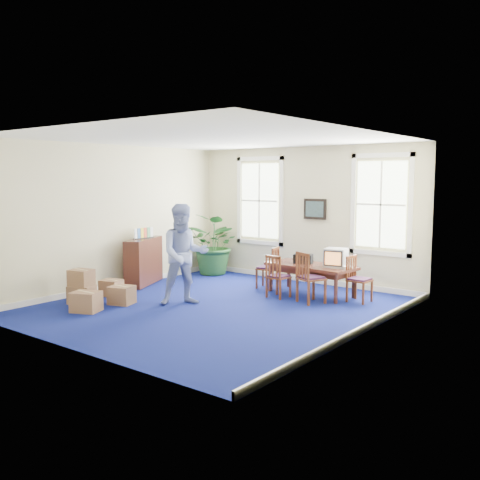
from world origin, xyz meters
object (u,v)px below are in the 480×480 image
Objects in this scene: conference_table at (311,280)px; cardboard_boxes at (91,286)px; potted_plant at (215,244)px; man at (184,254)px; crt_tv at (336,258)px; credenza at (144,262)px; chair_near_left at (279,276)px.

cardboard_boxes is (-3.00, -3.37, 0.03)m from conference_table.
conference_table is at bearing -10.77° from potted_plant.
man is at bearing -60.34° from potted_plant.
potted_plant reaches higher than crt_tv.
man is (-1.52, -2.27, 0.66)m from conference_table.
credenza reaches higher than conference_table.
conference_table is at bearing -117.20° from chair_near_left.
chair_near_left reaches higher than conference_table.
man is at bearing -143.25° from crt_tv.
credenza is at bearing -102.95° from potted_plant.
chair_near_left is at bearing -24.26° from potted_plant.
chair_near_left is 0.72× the size of cardboard_boxes.
conference_table is 0.76m from crt_tv.
man is 1.58× the size of cardboard_boxes.
crt_tv is 4.96m from cardboard_boxes.
man reaches higher than chair_near_left.
man is 1.95m from cardboard_boxes.
crt_tv is 0.52× the size of chair_near_left.
crt_tv reaches higher than chair_near_left.
cardboard_boxes is (0.15, -3.97, -0.43)m from potted_plant.
crt_tv is at bearing -8.53° from potted_plant.
crt_tv is 0.23× the size of man.
credenza is at bearing 107.54° from cardboard_boxes.
chair_near_left is 3.33m from credenza.
credenza is (-4.18, -1.47, -0.31)m from crt_tv.
conference_table is at bearing -2.54° from credenza.
cardboard_boxes is (-2.62, -2.73, -0.09)m from chair_near_left.
man is 1.46× the size of credenza.
conference_table is 4.52m from cardboard_boxes.
conference_table is at bearing 2.80° from man.
cardboard_boxes is at bearing 163.40° from man.
crt_tv is 3.11m from man.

